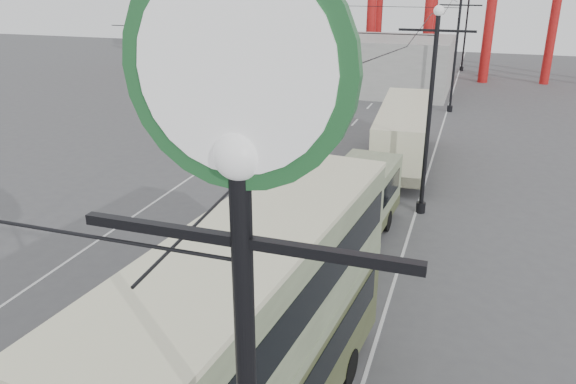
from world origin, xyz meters
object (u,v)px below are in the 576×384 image
(double_decker_bus, at_px, (256,334))
(single_decker_green, at_px, (343,219))
(lamp_post_near, at_px, (243,285))
(pedestrian, at_px, (249,354))
(single_decker_cream, at_px, (404,132))

(double_decker_bus, distance_m, single_decker_green, 10.17)
(lamp_post_near, height_order, pedestrian, lamp_post_near)
(single_decker_cream, height_order, pedestrian, single_decker_cream)
(single_decker_green, relative_size, pedestrian, 5.35)
(single_decker_green, distance_m, single_decker_cream, 12.48)
(single_decker_green, bearing_deg, pedestrian, -90.72)
(lamp_post_near, bearing_deg, pedestrian, 113.11)
(double_decker_bus, relative_size, single_decker_green, 1.04)
(pedestrian, bearing_deg, single_decker_cream, -136.98)
(single_decker_cream, relative_size, pedestrian, 5.82)
(lamp_post_near, height_order, double_decker_bus, lamp_post_near)
(lamp_post_near, xyz_separation_m, single_decker_cream, (-1.81, 27.91, -5.90))
(lamp_post_near, distance_m, pedestrian, 10.58)
(single_decker_green, bearing_deg, lamp_post_near, -76.83)
(double_decker_bus, distance_m, single_decker_cream, 22.54)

